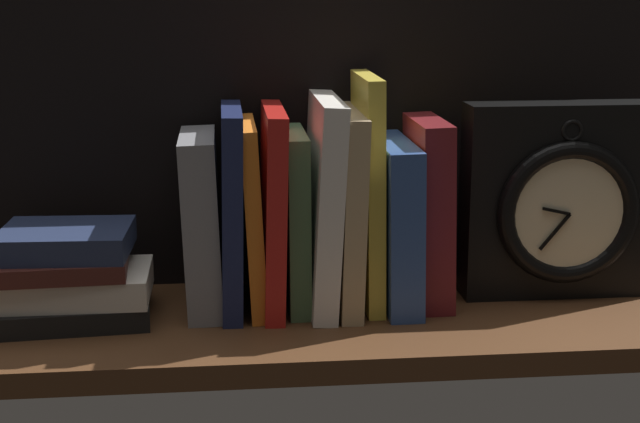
{
  "coord_description": "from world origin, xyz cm",
  "views": [
    {
      "loc": [
        -10.6,
        -95.95,
        34.67
      ],
      "look_at": [
        -0.31,
        3.68,
        10.28
      ],
      "focal_mm": 53.78,
      "sensor_mm": 36.0,
      "label": 1
    }
  ],
  "objects_px": {
    "book_maroon_dawkins": "(428,211)",
    "framed_clock": "(561,202)",
    "book_stack_side": "(64,277)",
    "book_blue_modern": "(395,222)",
    "book_red_requiem": "(273,208)",
    "book_navy_bierce": "(232,209)",
    "book_green_romantic": "(296,219)",
    "book_orange_pandolfini": "(252,215)",
    "book_tan_shortstories": "(346,208)",
    "book_gray_chess": "(202,222)",
    "book_yellow_seinlanguage": "(368,191)",
    "book_white_catcher": "(321,203)"
  },
  "relations": [
    {
      "from": "book_gray_chess",
      "to": "book_stack_side",
      "type": "distance_m",
      "value": 0.15
    },
    {
      "from": "book_red_requiem",
      "to": "book_navy_bierce",
      "type": "bearing_deg",
      "value": 180.0
    },
    {
      "from": "book_navy_bierce",
      "to": "book_white_catcher",
      "type": "bearing_deg",
      "value": 0.0
    },
    {
      "from": "book_tan_shortstories",
      "to": "book_stack_side",
      "type": "xyz_separation_m",
      "value": [
        -0.3,
        -0.02,
        -0.06
      ]
    },
    {
      "from": "book_tan_shortstories",
      "to": "book_yellow_seinlanguage",
      "type": "xyz_separation_m",
      "value": [
        0.02,
        0.0,
        0.02
      ]
    },
    {
      "from": "book_yellow_seinlanguage",
      "to": "framed_clock",
      "type": "relative_size",
      "value": 1.15
    },
    {
      "from": "book_gray_chess",
      "to": "book_tan_shortstories",
      "type": "xyz_separation_m",
      "value": [
        0.15,
        0.0,
        0.01
      ]
    },
    {
      "from": "book_tan_shortstories",
      "to": "book_stack_side",
      "type": "height_order",
      "value": "book_tan_shortstories"
    },
    {
      "from": "book_maroon_dawkins",
      "to": "book_stack_side",
      "type": "xyz_separation_m",
      "value": [
        -0.39,
        -0.02,
        -0.06
      ]
    },
    {
      "from": "book_stack_side",
      "to": "book_blue_modern",
      "type": "bearing_deg",
      "value": 3.68
    },
    {
      "from": "book_navy_bierce",
      "to": "book_white_catcher",
      "type": "height_order",
      "value": "book_white_catcher"
    },
    {
      "from": "book_green_romantic",
      "to": "book_blue_modern",
      "type": "xyz_separation_m",
      "value": [
        0.11,
        0.0,
        -0.01
      ]
    },
    {
      "from": "book_orange_pandolfini",
      "to": "framed_clock",
      "type": "distance_m",
      "value": 0.34
    },
    {
      "from": "book_tan_shortstories",
      "to": "book_gray_chess",
      "type": "bearing_deg",
      "value": 180.0
    },
    {
      "from": "book_navy_bierce",
      "to": "book_green_romantic",
      "type": "xyz_separation_m",
      "value": [
        0.07,
        0.0,
        -0.01
      ]
    },
    {
      "from": "book_maroon_dawkins",
      "to": "book_red_requiem",
      "type": "bearing_deg",
      "value": 180.0
    },
    {
      "from": "book_green_romantic",
      "to": "book_white_catcher",
      "type": "distance_m",
      "value": 0.03
    },
    {
      "from": "book_gray_chess",
      "to": "book_red_requiem",
      "type": "height_order",
      "value": "book_red_requiem"
    },
    {
      "from": "book_yellow_seinlanguage",
      "to": "book_blue_modern",
      "type": "relative_size",
      "value": 1.4
    },
    {
      "from": "book_red_requiem",
      "to": "framed_clock",
      "type": "distance_m",
      "value": 0.32
    },
    {
      "from": "book_gray_chess",
      "to": "book_orange_pandolfini",
      "type": "xyz_separation_m",
      "value": [
        0.05,
        0.0,
        0.01
      ]
    },
    {
      "from": "book_blue_modern",
      "to": "book_red_requiem",
      "type": "bearing_deg",
      "value": 180.0
    },
    {
      "from": "book_gray_chess",
      "to": "book_orange_pandolfini",
      "type": "distance_m",
      "value": 0.05
    },
    {
      "from": "book_orange_pandolfini",
      "to": "book_tan_shortstories",
      "type": "distance_m",
      "value": 0.1
    },
    {
      "from": "book_orange_pandolfini",
      "to": "book_red_requiem",
      "type": "bearing_deg",
      "value": 0.0
    },
    {
      "from": "book_navy_bierce",
      "to": "book_blue_modern",
      "type": "bearing_deg",
      "value": 0.0
    },
    {
      "from": "book_yellow_seinlanguage",
      "to": "book_blue_modern",
      "type": "height_order",
      "value": "book_yellow_seinlanguage"
    },
    {
      "from": "book_blue_modern",
      "to": "book_maroon_dawkins",
      "type": "relative_size",
      "value": 0.89
    },
    {
      "from": "book_blue_modern",
      "to": "book_stack_side",
      "type": "height_order",
      "value": "book_blue_modern"
    },
    {
      "from": "book_blue_modern",
      "to": "framed_clock",
      "type": "relative_size",
      "value": 0.82
    },
    {
      "from": "book_gray_chess",
      "to": "book_navy_bierce",
      "type": "bearing_deg",
      "value": 0.0
    },
    {
      "from": "book_orange_pandolfini",
      "to": "book_red_requiem",
      "type": "distance_m",
      "value": 0.02
    },
    {
      "from": "book_orange_pandolfini",
      "to": "book_yellow_seinlanguage",
      "type": "distance_m",
      "value": 0.13
    },
    {
      "from": "book_green_romantic",
      "to": "book_tan_shortstories",
      "type": "relative_size",
      "value": 0.9
    },
    {
      "from": "book_green_romantic",
      "to": "book_maroon_dawkins",
      "type": "bearing_deg",
      "value": 0.0
    },
    {
      "from": "book_red_requiem",
      "to": "book_green_romantic",
      "type": "xyz_separation_m",
      "value": [
        0.02,
        0.0,
        -0.01
      ]
    },
    {
      "from": "book_tan_shortstories",
      "to": "book_yellow_seinlanguage",
      "type": "distance_m",
      "value": 0.03
    },
    {
      "from": "book_gray_chess",
      "to": "book_green_romantic",
      "type": "distance_m",
      "value": 0.1
    },
    {
      "from": "book_yellow_seinlanguage",
      "to": "book_maroon_dawkins",
      "type": "distance_m",
      "value": 0.07
    },
    {
      "from": "book_maroon_dawkins",
      "to": "book_stack_side",
      "type": "relative_size",
      "value": 1.08
    },
    {
      "from": "book_blue_modern",
      "to": "book_yellow_seinlanguage",
      "type": "bearing_deg",
      "value": 180.0
    },
    {
      "from": "book_white_catcher",
      "to": "book_gray_chess",
      "type": "bearing_deg",
      "value": 180.0
    },
    {
      "from": "book_maroon_dawkins",
      "to": "framed_clock",
      "type": "xyz_separation_m",
      "value": [
        0.15,
        0.0,
        0.01
      ]
    },
    {
      "from": "book_gray_chess",
      "to": "book_tan_shortstories",
      "type": "height_order",
      "value": "book_tan_shortstories"
    },
    {
      "from": "book_white_catcher",
      "to": "book_stack_side",
      "type": "bearing_deg",
      "value": -175.23
    },
    {
      "from": "book_orange_pandolfini",
      "to": "book_maroon_dawkins",
      "type": "height_order",
      "value": "same"
    },
    {
      "from": "book_navy_bierce",
      "to": "book_orange_pandolfini",
      "type": "relative_size",
      "value": 1.07
    },
    {
      "from": "book_gray_chess",
      "to": "book_green_romantic",
      "type": "relative_size",
      "value": 0.99
    },
    {
      "from": "book_white_catcher",
      "to": "book_maroon_dawkins",
      "type": "height_order",
      "value": "book_white_catcher"
    },
    {
      "from": "book_gray_chess",
      "to": "book_blue_modern",
      "type": "bearing_deg",
      "value": 0.0
    }
  ]
}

